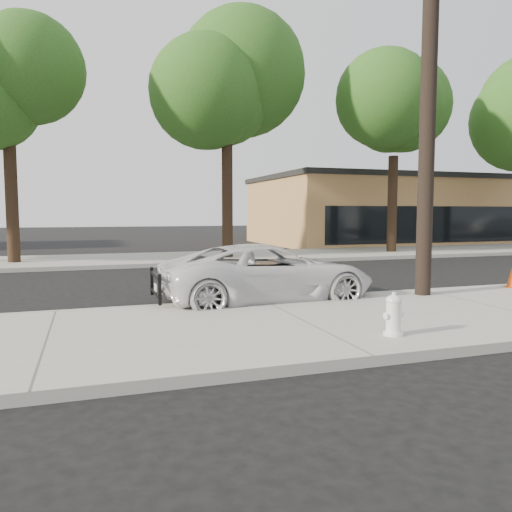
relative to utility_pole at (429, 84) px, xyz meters
name	(u,v)px	position (x,y,z in m)	size (l,w,h in m)	color
ground	(233,291)	(-3.60, 2.70, -4.70)	(120.00, 120.00, 0.00)	black
near_sidewalk	(303,325)	(-3.60, -1.60, -4.62)	(90.00, 4.40, 0.15)	gray
far_sidewalk	(176,258)	(-3.60, 11.20, -4.62)	(90.00, 5.00, 0.15)	gray
curb_near	(260,302)	(-3.60, 0.60, -4.62)	(90.00, 0.12, 0.16)	#9E9B93
building_main	(401,212)	(12.40, 18.70, -2.70)	(18.00, 10.00, 4.00)	#A87646
utility_pole	(429,84)	(0.00, 0.00, 0.00)	(1.40, 0.34, 9.00)	black
tree_b	(13,94)	(-9.41, 10.76, 1.45)	(4.34, 4.20, 8.45)	black
tree_c	(233,87)	(-1.38, 10.34, 2.21)	(4.96, 4.80, 9.55)	black
tree_d	(400,115)	(6.60, 10.65, 1.67)	(4.50, 4.35, 8.75)	black
police_cruiser	(268,273)	(-3.31, 0.90, -4.05)	(2.14, 4.63, 1.29)	silver
fire_hydrant	(394,316)	(-2.75, -2.96, -4.26)	(0.32, 0.29, 0.60)	white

